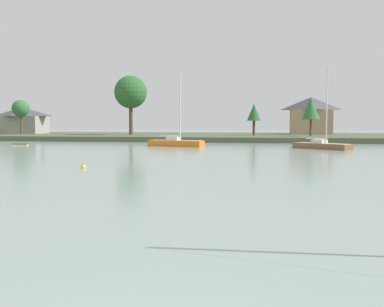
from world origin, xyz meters
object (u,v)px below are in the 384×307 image
at_px(dinghy_sand, 20,145).
at_px(mooring_buoy_yellow, 83,167).
at_px(sailboat_orange, 176,145).
at_px(sailboat_wood, 322,147).

relative_size(dinghy_sand, mooring_buoy_yellow, 5.99).
distance_m(sailboat_orange, sailboat_wood, 22.55).
bearing_deg(dinghy_sand, mooring_buoy_yellow, -52.06).
bearing_deg(mooring_buoy_yellow, dinghy_sand, 127.94).
xyz_separation_m(sailboat_orange, dinghy_sand, (-26.24, -1.86, -0.16)).
relative_size(sailboat_orange, dinghy_sand, 4.20).
relative_size(sailboat_wood, mooring_buoy_yellow, 25.14).
xyz_separation_m(sailboat_orange, mooring_buoy_yellow, (-0.84, -34.44, -0.19)).
bearing_deg(mooring_buoy_yellow, sailboat_wood, 53.31).
height_order(sailboat_orange, dinghy_sand, sailboat_orange).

